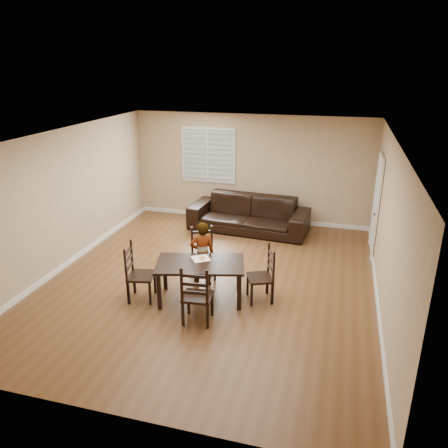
{
  "coord_description": "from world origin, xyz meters",
  "views": [
    {
      "loc": [
        2.17,
        -7.02,
        3.89
      ],
      "look_at": [
        0.14,
        0.43,
        1.0
      ],
      "focal_mm": 35.0,
      "sensor_mm": 36.0,
      "label": 1
    }
  ],
  "objects_px": {
    "dining_table": "(200,268)",
    "donut": "(202,257)",
    "chair_near": "(203,253)",
    "chair_far": "(196,299)",
    "child": "(202,254)",
    "sofa": "(249,214)",
    "chair_left": "(134,274)",
    "chair_right": "(267,276)"
  },
  "relations": [
    {
      "from": "dining_table",
      "to": "donut",
      "type": "height_order",
      "value": "donut"
    },
    {
      "from": "dining_table",
      "to": "chair_near",
      "type": "bearing_deg",
      "value": 91.42
    },
    {
      "from": "chair_far",
      "to": "donut",
      "type": "height_order",
      "value": "chair_far"
    },
    {
      "from": "child",
      "to": "chair_near",
      "type": "bearing_deg",
      "value": -100.11
    },
    {
      "from": "child",
      "to": "donut",
      "type": "distance_m",
      "value": 0.38
    },
    {
      "from": "chair_near",
      "to": "sofa",
      "type": "bearing_deg",
      "value": 56.34
    },
    {
      "from": "chair_left",
      "to": "donut",
      "type": "distance_m",
      "value": 1.2
    },
    {
      "from": "chair_far",
      "to": "child",
      "type": "height_order",
      "value": "child"
    },
    {
      "from": "chair_far",
      "to": "dining_table",
      "type": "bearing_deg",
      "value": -82.64
    },
    {
      "from": "dining_table",
      "to": "chair_left",
      "type": "relative_size",
      "value": 1.61
    },
    {
      "from": "dining_table",
      "to": "donut",
      "type": "relative_size",
      "value": 15.41
    },
    {
      "from": "chair_left",
      "to": "dining_table",
      "type": "bearing_deg",
      "value": -87.84
    },
    {
      "from": "child",
      "to": "donut",
      "type": "xyz_separation_m",
      "value": [
        0.11,
        -0.35,
        0.1
      ]
    },
    {
      "from": "chair_left",
      "to": "child",
      "type": "xyz_separation_m",
      "value": [
        0.97,
        0.79,
        0.15
      ]
    },
    {
      "from": "chair_right",
      "to": "sofa",
      "type": "height_order",
      "value": "chair_right"
    },
    {
      "from": "chair_right",
      "to": "donut",
      "type": "bearing_deg",
      "value": -105.97
    },
    {
      "from": "chair_near",
      "to": "sofa",
      "type": "distance_m",
      "value": 2.56
    },
    {
      "from": "chair_near",
      "to": "child",
      "type": "height_order",
      "value": "child"
    },
    {
      "from": "dining_table",
      "to": "sofa",
      "type": "relative_size",
      "value": 0.58
    },
    {
      "from": "chair_far",
      "to": "sofa",
      "type": "distance_m",
      "value": 4.23
    },
    {
      "from": "chair_left",
      "to": "chair_right",
      "type": "bearing_deg",
      "value": -87.28
    },
    {
      "from": "child",
      "to": "chair_right",
      "type": "bearing_deg",
      "value": 142.02
    },
    {
      "from": "chair_near",
      "to": "chair_far",
      "type": "height_order",
      "value": "chair_far"
    },
    {
      "from": "child",
      "to": "sofa",
      "type": "xyz_separation_m",
      "value": [
        0.23,
        2.93,
        -0.2
      ]
    },
    {
      "from": "sofa",
      "to": "donut",
      "type": "bearing_deg",
      "value": -87.39
    },
    {
      "from": "chair_near",
      "to": "chair_right",
      "type": "xyz_separation_m",
      "value": [
        1.35,
        -0.62,
        0.0
      ]
    },
    {
      "from": "chair_right",
      "to": "child",
      "type": "distance_m",
      "value": 1.26
    },
    {
      "from": "chair_near",
      "to": "chair_left",
      "type": "relative_size",
      "value": 0.95
    },
    {
      "from": "chair_far",
      "to": "sofa",
      "type": "xyz_separation_m",
      "value": [
        -0.08,
        4.23,
        -0.04
      ]
    },
    {
      "from": "chair_far",
      "to": "chair_left",
      "type": "xyz_separation_m",
      "value": [
        -1.28,
        0.5,
        0.0
      ]
    },
    {
      "from": "dining_table",
      "to": "chair_right",
      "type": "bearing_deg",
      "value": 0.87
    },
    {
      "from": "chair_left",
      "to": "child",
      "type": "bearing_deg",
      "value": -62.61
    },
    {
      "from": "chair_far",
      "to": "chair_right",
      "type": "bearing_deg",
      "value": -136.11
    },
    {
      "from": "chair_left",
      "to": "donut",
      "type": "xyz_separation_m",
      "value": [
        1.08,
        0.44,
        0.26
      ]
    },
    {
      "from": "dining_table",
      "to": "chair_right",
      "type": "xyz_separation_m",
      "value": [
        1.09,
        0.3,
        -0.16
      ]
    },
    {
      "from": "donut",
      "to": "sofa",
      "type": "bearing_deg",
      "value": 87.93
    },
    {
      "from": "chair_near",
      "to": "sofa",
      "type": "relative_size",
      "value": 0.34
    },
    {
      "from": "dining_table",
      "to": "child",
      "type": "distance_m",
      "value": 0.54
    },
    {
      "from": "dining_table",
      "to": "chair_near",
      "type": "height_order",
      "value": "chair_near"
    },
    {
      "from": "child",
      "to": "donut",
      "type": "bearing_deg",
      "value": 79.49
    },
    {
      "from": "chair_far",
      "to": "chair_left",
      "type": "height_order",
      "value": "chair_left"
    },
    {
      "from": "chair_right",
      "to": "child",
      "type": "relative_size",
      "value": 0.79
    }
  ]
}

